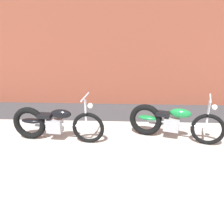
% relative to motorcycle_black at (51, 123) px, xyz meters
% --- Properties ---
extents(sidewalk_slab, '(36.00, 3.50, 0.01)m').
position_rel_motorcycle_black_xyz_m(sidewalk_slab, '(0.99, -0.65, -0.40)').
color(sidewalk_slab, '#B2ADA3').
rests_on(sidewalk_slab, ground).
extents(brick_building_wall, '(36.00, 0.50, 4.69)m').
position_rel_motorcycle_black_xyz_m(brick_building_wall, '(0.99, 2.80, 1.95)').
color(brick_building_wall, brown).
rests_on(brick_building_wall, ground).
extents(motorcycle_black, '(2.01, 0.59, 1.03)m').
position_rel_motorcycle_black_xyz_m(motorcycle_black, '(0.00, 0.00, 0.00)').
color(motorcycle_black, black).
rests_on(motorcycle_black, ground).
extents(motorcycle_green, '(1.94, 0.84, 1.03)m').
position_rel_motorcycle_black_xyz_m(motorcycle_green, '(2.50, 0.20, 0.00)').
color(motorcycle_green, black).
rests_on(motorcycle_green, ground).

